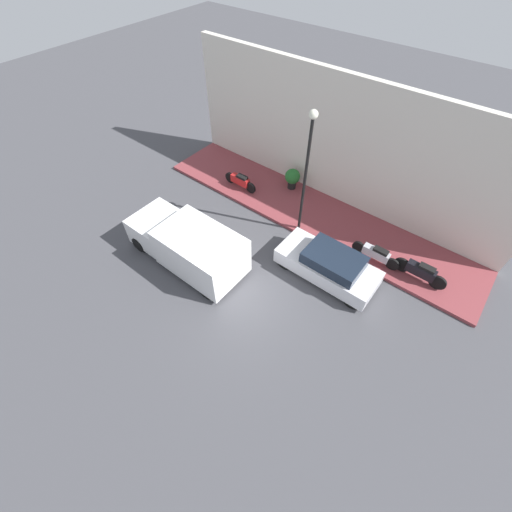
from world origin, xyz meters
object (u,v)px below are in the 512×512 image
object	(u,v)px
delivery_van	(187,244)
motorcycle_red	(240,181)
scooter_silver	(376,254)
streetlamp	(307,161)
motorcycle_black	(421,271)
potted_plant	(292,177)
parked_car	(329,265)

from	to	relation	value
delivery_van	motorcycle_red	bearing A→B (deg)	15.39
scooter_silver	streetlamp	bearing A→B (deg)	95.38
motorcycle_black	motorcycle_red	distance (m)	9.10
scooter_silver	potted_plant	world-z (taller)	potted_plant
delivery_van	motorcycle_black	distance (m)	9.09
motorcycle_red	potted_plant	xyz separation A→B (m)	(1.57, -2.01, 0.20)
delivery_van	motorcycle_black	xyz separation A→B (m)	(4.70, -7.77, -0.34)
delivery_van	motorcycle_black	size ratio (longest dim) A/B	2.48
delivery_van	streetlamp	size ratio (longest dim) A/B	0.94
parked_car	streetlamp	xyz separation A→B (m)	(1.44, 2.29, 2.97)
scooter_silver	potted_plant	distance (m)	5.67
streetlamp	potted_plant	world-z (taller)	streetlamp
streetlamp	potted_plant	distance (m)	4.05
motorcycle_red	streetlamp	bearing A→B (deg)	-99.06
motorcycle_black	motorcycle_red	xyz separation A→B (m)	(0.13, 9.10, -0.05)
delivery_van	streetlamp	world-z (taller)	streetlamp
delivery_van	motorcycle_red	xyz separation A→B (m)	(4.84, 1.33, -0.38)
parked_car	motorcycle_red	bearing A→B (deg)	71.59
delivery_van	potted_plant	xyz separation A→B (m)	(6.40, -0.68, -0.18)
motorcycle_red	streetlamp	distance (m)	4.98
scooter_silver	streetlamp	xyz separation A→B (m)	(-0.33, 3.46, 3.05)
parked_car	scooter_silver	size ratio (longest dim) A/B	1.96
parked_car	motorcycle_red	world-z (taller)	parked_car
delivery_van	motorcycle_red	size ratio (longest dim) A/B	2.70
scooter_silver	parked_car	bearing A→B (deg)	146.42
scooter_silver	potted_plant	bearing A→B (deg)	70.78
parked_car	scooter_silver	distance (m)	2.12
motorcycle_red	potted_plant	bearing A→B (deg)	-52.03
parked_car	motorcycle_black	xyz separation A→B (m)	(1.92, -2.91, -0.03)
parked_car	delivery_van	xyz separation A→B (m)	(-2.78, 4.85, 0.31)
delivery_van	motorcycle_red	distance (m)	5.03
parked_car	streetlamp	size ratio (longest dim) A/B	0.73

